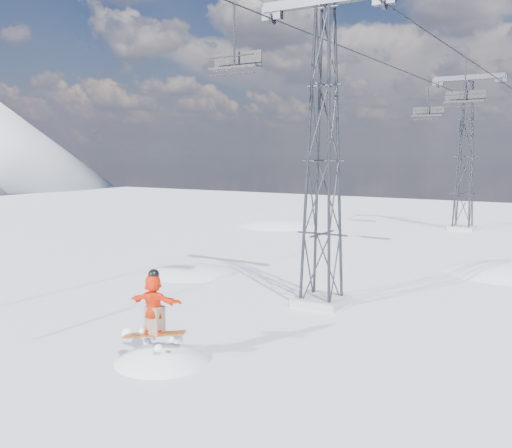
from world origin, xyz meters
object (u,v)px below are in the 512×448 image
object	(u,v)px
lift_tower_near	(323,162)
lift_chair_near	(235,62)
snowboarder_jump	(163,417)
lift_tower_far	(465,157)

from	to	relation	value
lift_tower_near	lift_chair_near	xyz separation A→B (m)	(-2.20, -2.56, 3.45)
lift_chair_near	lift_tower_near	bearing A→B (deg)	49.36
lift_tower_near	snowboarder_jump	world-z (taller)	lift_tower_near
lift_tower_near	snowboarder_jump	distance (m)	10.62
lift_tower_near	lift_tower_far	size ratio (longest dim) A/B	1.00
lift_tower_near	lift_tower_far	world-z (taller)	same
lift_tower_far	lift_chair_near	size ratio (longest dim) A/B	4.74
lift_tower_far	lift_chair_near	xyz separation A→B (m)	(-2.20, -27.56, 3.45)
lift_tower_far	snowboarder_jump	distance (m)	33.58
lift_tower_far	lift_tower_near	bearing A→B (deg)	-90.00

